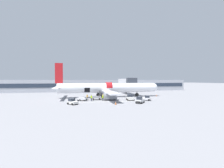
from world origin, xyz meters
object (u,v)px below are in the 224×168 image
at_px(airplane, 107,88).
at_px(ground_crew_driver, 91,98).
at_px(baggage_tug_rear, 146,98).
at_px(baggage_tug_spare, 130,98).
at_px(baggage_tug_lead, 140,100).
at_px(ground_crew_supervisor, 103,98).
at_px(ground_crew_loader_a, 87,97).
at_px(baggage_cart_queued, 82,99).
at_px(baggage_tug_mid, 72,102).
at_px(baggage_cart_loading, 97,98).
at_px(ground_crew_loader_b, 104,96).

bearing_deg(airplane, ground_crew_driver, -127.34).
relative_size(baggage_tug_rear, baggage_tug_spare, 1.07).
bearing_deg(baggage_tug_lead, ground_crew_supervisor, 142.41).
xyz_separation_m(airplane, baggage_tug_rear, (9.18, -10.58, -2.37)).
bearing_deg(airplane, baggage_tug_lead, -69.48).
bearing_deg(ground_crew_loader_a, baggage_cart_queued, -121.05).
distance_m(baggage_tug_rear, ground_crew_driver, 15.43).
height_order(baggage_cart_queued, ground_crew_driver, ground_crew_driver).
xyz_separation_m(baggage_tug_mid, baggage_cart_loading, (6.73, 6.98, -0.03)).
bearing_deg(baggage_tug_lead, baggage_tug_rear, 48.64).
height_order(baggage_cart_loading, ground_crew_driver, ground_crew_driver).
bearing_deg(baggage_tug_lead, ground_crew_loader_b, 123.64).
bearing_deg(baggage_cart_loading, airplane, 54.76).
relative_size(baggage_tug_mid, ground_crew_loader_b, 1.65).
bearing_deg(baggage_cart_loading, ground_crew_driver, -133.11).
xyz_separation_m(baggage_tug_lead, ground_crew_supervisor, (-8.36, 6.43, 0.18)).
xyz_separation_m(baggage_tug_rear, ground_crew_supervisor, (-12.02, 2.27, 0.29)).
xyz_separation_m(baggage_tug_rear, baggage_cart_loading, (-13.38, 4.64, -0.04)).
distance_m(airplane, ground_crew_loader_b, 4.60).
xyz_separation_m(baggage_tug_lead, baggage_tug_mid, (-16.45, 1.82, -0.12)).
xyz_separation_m(baggage_tug_spare, ground_crew_supervisor, (-7.82, 0.72, 0.18)).
distance_m(baggage_tug_lead, baggage_cart_loading, 13.11).
relative_size(ground_crew_loader_a, ground_crew_supervisor, 0.92).
xyz_separation_m(airplane, ground_crew_loader_a, (-6.95, -4.60, -2.16)).
distance_m(baggage_cart_loading, ground_crew_driver, 2.66).
relative_size(baggage_tug_lead, ground_crew_loader_a, 1.89).
bearing_deg(ground_crew_driver, ground_crew_loader_a, 106.22).
height_order(baggage_cart_loading, ground_crew_supervisor, ground_crew_supervisor).
relative_size(ground_crew_loader_a, ground_crew_driver, 0.94).
bearing_deg(baggage_tug_mid, ground_crew_loader_a, 64.43).
height_order(baggage_tug_lead, ground_crew_driver, baggage_tug_lead).
relative_size(ground_crew_driver, ground_crew_supervisor, 0.98).
bearing_deg(baggage_cart_queued, ground_crew_loader_b, 27.10).
distance_m(baggage_tug_lead, baggage_tug_rear, 5.54).
distance_m(ground_crew_loader_a, ground_crew_supervisor, 5.53).
height_order(airplane, baggage_tug_spare, airplane).
xyz_separation_m(airplane, baggage_tug_lead, (5.52, -14.74, -2.26)).
bearing_deg(ground_crew_supervisor, baggage_tug_lead, -37.59).
distance_m(baggage_tug_rear, baggage_tug_spare, 4.48).
bearing_deg(baggage_tug_rear, ground_crew_loader_a, 159.67).
distance_m(baggage_cart_queued, ground_crew_supervisor, 5.74).
bearing_deg(baggage_tug_mid, baggage_tug_lead, -6.32).
height_order(baggage_cart_loading, baggage_cart_queued, baggage_cart_loading).
height_order(baggage_cart_queued, ground_crew_loader_b, ground_crew_loader_b).
bearing_deg(ground_crew_loader_b, ground_crew_supervisor, -102.09).
distance_m(baggage_tug_mid, ground_crew_supervisor, 9.32).
height_order(baggage_tug_spare, baggage_cart_loading, baggage_tug_spare).
bearing_deg(ground_crew_driver, baggage_tug_lead, -30.81).
bearing_deg(ground_crew_loader_b, baggage_cart_queued, -152.90).
bearing_deg(ground_crew_loader_a, ground_crew_driver, -73.78).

